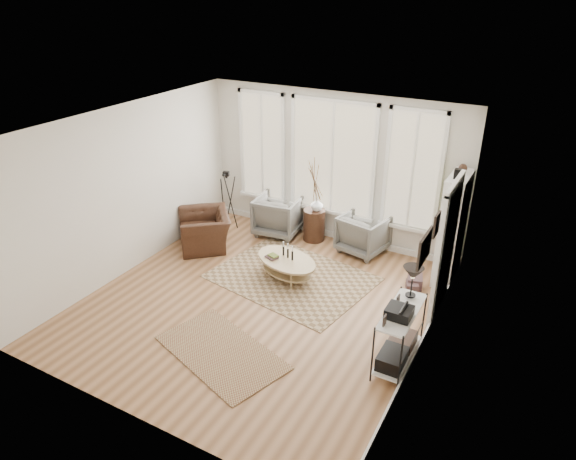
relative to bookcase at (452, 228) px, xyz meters
The scene contains 17 objects.
room 3.30m from the bookcase, 137.70° to the right, with size 5.50×5.54×2.90m.
bay_window 2.57m from the bookcase, 168.63° to the left, with size 4.14×0.12×2.24m.
door 1.10m from the bookcase, 82.91° to the right, with size 0.09×1.06×2.22m.
bookcase is the anchor object (origin of this frame).
low_shelf 2.56m from the bookcase, 91.28° to the right, with size 0.38×1.08×1.30m.
wall_art 2.66m from the bookcase, 86.75° to the right, with size 0.04×0.88×0.44m.
rug_main 2.84m from the bookcase, 151.18° to the right, with size 2.60×1.95×0.01m, color brown.
rug_runner 4.29m from the bookcase, 122.63° to the right, with size 1.87×1.04×0.01m, color brown.
coffee_table 2.85m from the bookcase, 151.21° to the right, with size 1.39×1.12×0.55m.
armchair_left 3.47m from the bookcase, behind, with size 0.86×0.88×0.80m, color slate.
armchair_right 1.74m from the bookcase, behind, with size 0.80×0.82×0.75m, color slate.
side_table 2.67m from the bookcase, behind, with size 0.43×0.43×1.80m.
vase 2.63m from the bookcase, behind, with size 0.24×0.24×0.25m, color silver.
accent_chair 4.55m from the bookcase, 166.69° to the right, with size 0.92×1.06×0.69m, color #361F14.
tripod_camera 4.45m from the bookcase, behind, with size 0.44×0.44×1.26m.
book_stack_near 1.08m from the bookcase, 125.75° to the right, with size 0.24×0.31×0.20m, color brown.
book_stack_far 1.18m from the bookcase, 119.21° to the right, with size 0.19×0.25×0.16m, color brown.
Camera 1 is at (3.72, -5.83, 4.69)m, focal length 32.00 mm.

